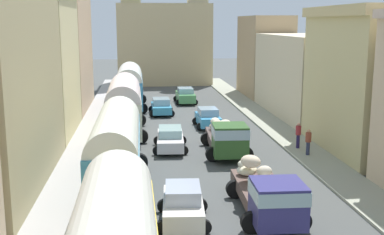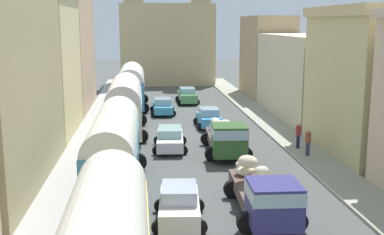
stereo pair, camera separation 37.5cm
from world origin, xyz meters
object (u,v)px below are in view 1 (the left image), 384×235
at_px(cargo_truck_1, 227,137).
at_px(car_2, 183,204).
at_px(car_1, 185,96).
at_px(pedestrian_1, 308,141).
at_px(cargo_truck_0, 268,193).
at_px(parked_bus_3, 129,85).
at_px(parked_bus_1, 116,146).
at_px(car_4, 161,106).
at_px(car_0, 208,118).
at_px(pedestrian_0, 298,134).
at_px(parked_bus_2, 124,104).
at_px(car_3, 170,139).

bearing_deg(cargo_truck_1, car_2, -110.08).
bearing_deg(car_1, pedestrian_1, -75.21).
bearing_deg(cargo_truck_1, car_1, 91.78).
xyz_separation_m(cargo_truck_0, pedestrian_1, (5.11, 9.42, -0.16)).
distance_m(parked_bus_3, car_1, 6.55).
distance_m(parked_bus_3, cargo_truck_0, 28.96).
bearing_deg(parked_bus_1, car_2, -57.30).
bearing_deg(cargo_truck_0, car_4, 97.80).
height_order(cargo_truck_1, car_4, cargo_truck_1).
distance_m(car_0, car_4, 6.94).
relative_size(parked_bus_3, cargo_truck_1, 1.33).
distance_m(cargo_truck_0, pedestrian_0, 12.22).
height_order(parked_bus_2, car_1, parked_bus_2).
xyz_separation_m(cargo_truck_1, pedestrian_0, (4.97, 0.88, -0.17)).
height_order(car_1, car_3, car_1).
bearing_deg(pedestrian_1, car_1, 104.79).
bearing_deg(pedestrian_1, parked_bus_1, -157.70).
relative_size(parked_bus_3, cargo_truck_0, 1.34).
bearing_deg(parked_bus_3, car_0, -55.58).
bearing_deg(car_3, pedestrian_1, -17.82).
relative_size(parked_bus_2, parked_bus_3, 1.04).
bearing_deg(pedestrian_0, pedestrian_1, -87.39).
bearing_deg(parked_bus_2, car_0, 15.68).
bearing_deg(car_3, cargo_truck_0, -74.31).
xyz_separation_m(parked_bus_3, car_2, (2.65, -28.20, -1.56)).
distance_m(cargo_truck_0, pedestrian_1, 10.72).
xyz_separation_m(car_0, pedestrian_1, (5.03, -9.47, 0.23)).
xyz_separation_m(car_2, pedestrian_1, (8.79, 9.38, 0.21)).
bearing_deg(car_1, car_2, -95.71).
bearing_deg(cargo_truck_0, car_0, 89.74).
bearing_deg(car_3, parked_bus_3, 100.26).
bearing_deg(cargo_truck_0, car_3, 105.69).
bearing_deg(cargo_truck_0, pedestrian_0, 65.67).
xyz_separation_m(car_2, car_4, (0.26, 24.85, -0.05)).
height_order(cargo_truck_0, car_3, cargo_truck_0).
xyz_separation_m(cargo_truck_1, car_3, (-3.48, 1.90, -0.47)).
bearing_deg(cargo_truck_1, pedestrian_0, 10.03).
bearing_deg(cargo_truck_0, car_2, 179.47).
bearing_deg(pedestrian_0, cargo_truck_1, -169.97).
height_order(cargo_truck_0, car_1, cargo_truck_0).
distance_m(parked_bus_2, car_1, 15.25).
bearing_deg(car_2, pedestrian_1, 46.88).
distance_m(car_1, car_3, 19.03).
distance_m(parked_bus_1, car_1, 27.09).
xyz_separation_m(parked_bus_1, car_4, (3.20, 20.27, -1.52)).
xyz_separation_m(car_2, car_3, (0.26, 12.12, -0.05)).
relative_size(pedestrian_0, pedestrian_1, 1.03).
bearing_deg(car_3, car_1, 81.44).
relative_size(parked_bus_2, car_2, 2.44).
bearing_deg(parked_bus_1, car_4, 81.03).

